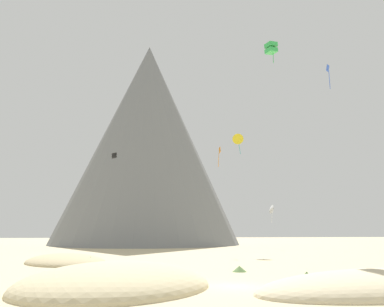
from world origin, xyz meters
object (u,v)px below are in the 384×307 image
at_px(kite_orange_mid, 220,152).
at_px(kite_white_low, 271,209).
at_px(bush_far_left, 139,283).
at_px(kite_green_high, 271,48).
at_px(bush_near_left, 144,275).
at_px(bush_near_right, 90,261).
at_px(bush_far_right, 239,269).
at_px(kite_blue_high, 328,71).
at_px(kite_black_mid, 114,156).
at_px(kite_yellow_mid, 238,139).
at_px(bush_low_patch, 307,279).
at_px(rock_massif, 144,148).

xyz_separation_m(kite_orange_mid, kite_white_low, (14.80, 14.47, -9.89)).
bearing_deg(bush_far_left, kite_green_high, 48.67).
height_order(kite_orange_mid, kite_white_low, kite_orange_mid).
bearing_deg(bush_far_left, bush_near_left, 84.15).
bearing_deg(bush_near_right, bush_far_right, -34.95).
distance_m(kite_blue_high, kite_black_mid, 42.58).
xyz_separation_m(kite_yellow_mid, kite_blue_high, (9.01, -20.41, 6.36)).
bearing_deg(kite_blue_high, kite_black_mid, -35.70).
bearing_deg(kite_black_mid, kite_blue_high, 46.32).
bearing_deg(bush_far_right, bush_far_left, -132.42).
distance_m(bush_low_patch, rock_massif, 95.95).
bearing_deg(bush_near_right, kite_blue_high, 4.84).
distance_m(bush_near_left, bush_far_left, 4.90).
distance_m(bush_near_left, rock_massif, 91.10).
distance_m(bush_near_right, rock_massif, 75.44).
relative_size(bush_low_patch, kite_white_low, 0.52).
relative_size(bush_far_right, bush_far_left, 0.59).
height_order(bush_low_patch, kite_green_high, kite_green_high).
distance_m(kite_blue_high, kite_white_low, 38.05).
bearing_deg(kite_orange_mid, bush_near_left, -156.61).
bearing_deg(bush_far_left, bush_far_right, 47.58).
distance_m(kite_green_high, kite_black_mid, 38.57).
bearing_deg(kite_blue_high, bush_near_right, 6.09).
relative_size(bush_near_left, bush_far_left, 0.88).
distance_m(bush_low_patch, bush_near_left, 12.74).
xyz_separation_m(kite_green_high, kite_black_mid, (-22.44, 29.66, -10.22)).
height_order(kite_blue_high, kite_green_high, kite_green_high).
height_order(bush_near_left, bush_far_left, bush_near_left).
bearing_deg(bush_far_left, bush_low_patch, 1.60).
bearing_deg(bush_far_right, rock_massif, 95.71).
xyz_separation_m(bush_low_patch, kite_white_low, (17.61, 57.21, 8.19)).
distance_m(bush_near_left, kite_black_mid, 48.75).
relative_size(kite_orange_mid, kite_blue_high, 1.01).
bearing_deg(kite_yellow_mid, bush_far_left, 83.86).
distance_m(bush_near_right, kite_black_mid, 33.26).
distance_m(rock_massif, kite_green_high, 72.91).
height_order(bush_far_right, bush_far_left, bush_far_left).
bearing_deg(kite_blue_high, bush_low_patch, 58.00).
relative_size(bush_far_right, kite_blue_high, 0.39).
bearing_deg(bush_far_left, kite_white_low, 62.46).
xyz_separation_m(bush_far_right, kite_orange_mid, (5.12, 32.04, 18.31)).
height_order(kite_green_high, kite_white_low, kite_green_high).
distance_m(bush_near_left, kite_orange_mid, 44.78).
height_order(bush_near_left, kite_black_mid, kite_black_mid).
distance_m(bush_near_left, kite_blue_high, 44.10).
bearing_deg(bush_far_left, kite_black_mid, 95.41).
bearing_deg(bush_far_right, bush_near_left, -147.26).
height_order(bush_far_right, kite_blue_high, kite_blue_high).
bearing_deg(bush_low_patch, bush_far_left, -178.40).
height_order(bush_near_right, bush_far_left, bush_far_left).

